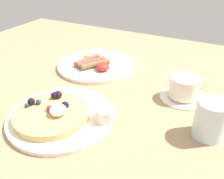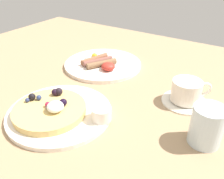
% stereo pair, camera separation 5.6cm
% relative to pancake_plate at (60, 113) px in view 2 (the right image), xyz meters
% --- Properties ---
extents(ground_plane, '(1.56, 1.18, 0.03)m').
position_rel_pancake_plate_xyz_m(ground_plane, '(0.08, 0.13, -0.02)').
color(ground_plane, '#A0815E').
extents(pancake_plate, '(0.26, 0.26, 0.01)m').
position_rel_pancake_plate_xyz_m(pancake_plate, '(0.00, 0.00, 0.00)').
color(pancake_plate, white).
rests_on(pancake_plate, ground_plane).
extents(pancake_with_berries, '(0.18, 0.18, 0.04)m').
position_rel_pancake_plate_xyz_m(pancake_with_berries, '(-0.01, -0.02, 0.02)').
color(pancake_with_berries, tan).
rests_on(pancake_with_berries, pancake_plate).
extents(syrup_ramekin, '(0.05, 0.05, 0.03)m').
position_rel_pancake_plate_xyz_m(syrup_ramekin, '(0.11, 0.03, 0.02)').
color(syrup_ramekin, white).
rests_on(syrup_ramekin, pancake_plate).
extents(breakfast_plate, '(0.27, 0.27, 0.01)m').
position_rel_pancake_plate_xyz_m(breakfast_plate, '(-0.07, 0.29, 0.00)').
color(breakfast_plate, white).
rests_on(breakfast_plate, ground_plane).
extents(fried_breakfast, '(0.16, 0.13, 0.03)m').
position_rel_pancake_plate_xyz_m(fried_breakfast, '(-0.08, 0.28, 0.02)').
color(fried_breakfast, brown).
rests_on(fried_breakfast, breakfast_plate).
extents(coffee_saucer, '(0.12, 0.12, 0.01)m').
position_rel_pancake_plate_xyz_m(coffee_saucer, '(0.24, 0.23, -0.00)').
color(coffee_saucer, silver).
rests_on(coffee_saucer, ground_plane).
extents(coffee_cup, '(0.10, 0.08, 0.06)m').
position_rel_pancake_plate_xyz_m(coffee_cup, '(0.24, 0.23, 0.03)').
color(coffee_cup, white).
rests_on(coffee_cup, coffee_saucer).
extents(water_glass, '(0.07, 0.07, 0.09)m').
position_rel_pancake_plate_xyz_m(water_glass, '(0.33, 0.10, 0.04)').
color(water_glass, silver).
rests_on(water_glass, ground_plane).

